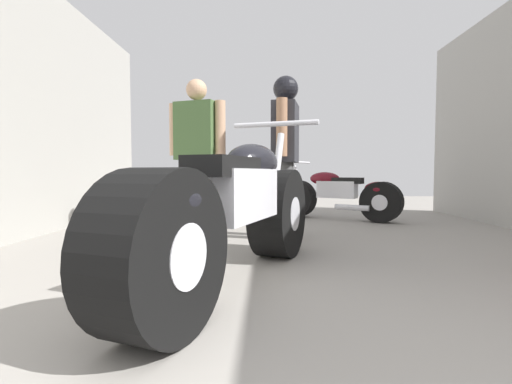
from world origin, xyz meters
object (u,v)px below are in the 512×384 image
mechanic_in_blue (197,147)px  motorcycle_maroon_cruiser (235,213)px  mechanic_with_helmet (285,142)px  motorcycle_black_naked (339,196)px

mechanic_in_blue → motorcycle_maroon_cruiser: bearing=-72.7°
mechanic_in_blue → mechanic_with_helmet: 0.98m
motorcycle_maroon_cruiser → mechanic_with_helmet: mechanic_with_helmet is taller
motorcycle_maroon_cruiser → mechanic_in_blue: 2.02m
motorcycle_black_naked → mechanic_in_blue: size_ratio=0.99×
motorcycle_maroon_cruiser → mechanic_in_blue: bearing=107.3°
motorcycle_maroon_cruiser → motorcycle_black_naked: 3.37m
mechanic_with_helmet → motorcycle_maroon_cruiser: bearing=-102.9°
motorcycle_black_naked → mechanic_with_helmet: bearing=-119.1°
mechanic_with_helmet → mechanic_in_blue: bearing=166.2°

